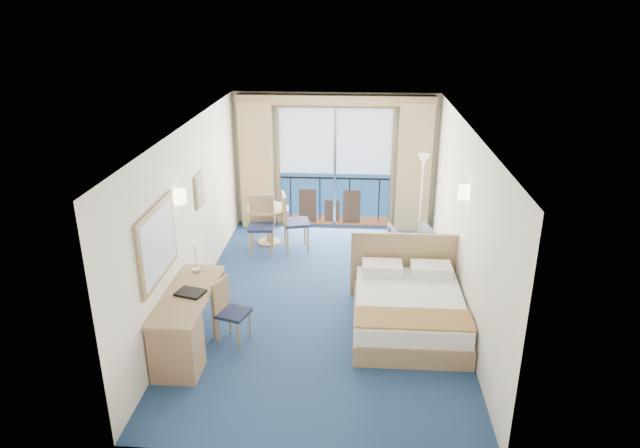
{
  "coord_description": "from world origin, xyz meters",
  "views": [
    {
      "loc": [
        0.46,
        -7.77,
        4.32
      ],
      "look_at": [
        -0.09,
        0.2,
        1.19
      ],
      "focal_mm": 32.0,
      "sensor_mm": 36.0,
      "label": 1
    }
  ],
  "objects_px": {
    "nightstand": "(437,271)",
    "round_table": "(268,216)",
    "armchair": "(411,244)",
    "desk_chair": "(228,307)",
    "table_chair_a": "(291,218)",
    "table_chair_b": "(261,221)",
    "floor_lamp": "(423,177)",
    "bed": "(408,308)",
    "desk": "(179,337)"
  },
  "relations": [
    {
      "from": "desk_chair",
      "to": "floor_lamp",
      "type": "bearing_deg",
      "value": -21.43
    },
    {
      "from": "bed",
      "to": "nightstand",
      "type": "distance_m",
      "value": 1.37
    },
    {
      "from": "armchair",
      "to": "desk",
      "type": "height_order",
      "value": "desk"
    },
    {
      "from": "bed",
      "to": "armchair",
      "type": "bearing_deg",
      "value": 84.58
    },
    {
      "from": "nightstand",
      "to": "round_table",
      "type": "bearing_deg",
      "value": 151.66
    },
    {
      "from": "nightstand",
      "to": "armchair",
      "type": "xyz_separation_m",
      "value": [
        -0.34,
        0.98,
        0.05
      ]
    },
    {
      "from": "desk",
      "to": "table_chair_a",
      "type": "height_order",
      "value": "table_chair_a"
    },
    {
      "from": "armchair",
      "to": "floor_lamp",
      "type": "bearing_deg",
      "value": -119.71
    },
    {
      "from": "bed",
      "to": "desk_chair",
      "type": "height_order",
      "value": "bed"
    },
    {
      "from": "bed",
      "to": "round_table",
      "type": "distance_m",
      "value": 3.76
    },
    {
      "from": "bed",
      "to": "desk",
      "type": "relative_size",
      "value": 1.16
    },
    {
      "from": "nightstand",
      "to": "armchair",
      "type": "relative_size",
      "value": 0.77
    },
    {
      "from": "nightstand",
      "to": "table_chair_a",
      "type": "bearing_deg",
      "value": 151.76
    },
    {
      "from": "armchair",
      "to": "desk",
      "type": "relative_size",
      "value": 0.41
    },
    {
      "from": "table_chair_b",
      "to": "armchair",
      "type": "bearing_deg",
      "value": -8.99
    },
    {
      "from": "desk",
      "to": "round_table",
      "type": "relative_size",
      "value": 2.17
    },
    {
      "from": "table_chair_a",
      "to": "table_chair_b",
      "type": "distance_m",
      "value": 0.54
    },
    {
      "from": "floor_lamp",
      "to": "desk_chair",
      "type": "distance_m",
      "value": 4.6
    },
    {
      "from": "table_chair_b",
      "to": "desk",
      "type": "bearing_deg",
      "value": -100.15
    },
    {
      "from": "nightstand",
      "to": "bed",
      "type": "bearing_deg",
      "value": -113.96
    },
    {
      "from": "desk_chair",
      "to": "round_table",
      "type": "distance_m",
      "value": 3.37
    },
    {
      "from": "bed",
      "to": "table_chair_b",
      "type": "bearing_deg",
      "value": 135.04
    },
    {
      "from": "armchair",
      "to": "floor_lamp",
      "type": "height_order",
      "value": "floor_lamp"
    },
    {
      "from": "armchair",
      "to": "round_table",
      "type": "bearing_deg",
      "value": -27.49
    },
    {
      "from": "nightstand",
      "to": "table_chair_a",
      "type": "height_order",
      "value": "table_chair_a"
    },
    {
      "from": "bed",
      "to": "desk",
      "type": "height_order",
      "value": "bed"
    },
    {
      "from": "round_table",
      "to": "table_chair_b",
      "type": "bearing_deg",
      "value": -98.88
    },
    {
      "from": "nightstand",
      "to": "table_chair_b",
      "type": "distance_m",
      "value": 3.3
    },
    {
      "from": "desk_chair",
      "to": "round_table",
      "type": "xyz_separation_m",
      "value": [
        0.01,
        3.37,
        0.04
      ]
    },
    {
      "from": "round_table",
      "to": "table_chair_a",
      "type": "relative_size",
      "value": 0.73
    },
    {
      "from": "bed",
      "to": "nightstand",
      "type": "relative_size",
      "value": 3.64
    },
    {
      "from": "round_table",
      "to": "bed",
      "type": "bearing_deg",
      "value": -49.61
    },
    {
      "from": "nightstand",
      "to": "floor_lamp",
      "type": "distance_m",
      "value": 2.04
    },
    {
      "from": "bed",
      "to": "armchair",
      "type": "xyz_separation_m",
      "value": [
        0.21,
        2.23,
        0.03
      ]
    },
    {
      "from": "floor_lamp",
      "to": "round_table",
      "type": "bearing_deg",
      "value": -177.44
    },
    {
      "from": "armchair",
      "to": "desk_chair",
      "type": "distance_m",
      "value": 3.82
    },
    {
      "from": "table_chair_a",
      "to": "table_chair_b",
      "type": "height_order",
      "value": "table_chair_a"
    },
    {
      "from": "floor_lamp",
      "to": "round_table",
      "type": "height_order",
      "value": "floor_lamp"
    },
    {
      "from": "table_chair_b",
      "to": "table_chair_a",
      "type": "bearing_deg",
      "value": 8.24
    },
    {
      "from": "desk_chair",
      "to": "table_chair_a",
      "type": "height_order",
      "value": "table_chair_a"
    },
    {
      "from": "round_table",
      "to": "table_chair_b",
      "type": "relative_size",
      "value": 0.75
    },
    {
      "from": "bed",
      "to": "floor_lamp",
      "type": "bearing_deg",
      "value": 81.94
    },
    {
      "from": "desk",
      "to": "table_chair_b",
      "type": "distance_m",
      "value": 3.69
    },
    {
      "from": "floor_lamp",
      "to": "desk",
      "type": "xyz_separation_m",
      "value": [
        -3.34,
        -4.16,
        -0.88
      ]
    },
    {
      "from": "desk",
      "to": "desk_chair",
      "type": "distance_m",
      "value": 0.81
    },
    {
      "from": "desk_chair",
      "to": "table_chair_a",
      "type": "distance_m",
      "value": 3.15
    },
    {
      "from": "round_table",
      "to": "table_chair_b",
      "type": "distance_m",
      "value": 0.38
    },
    {
      "from": "nightstand",
      "to": "round_table",
      "type": "height_order",
      "value": "round_table"
    },
    {
      "from": "armchair",
      "to": "table_chair_a",
      "type": "distance_m",
      "value": 2.22
    },
    {
      "from": "nightstand",
      "to": "floor_lamp",
      "type": "relative_size",
      "value": 0.31
    }
  ]
}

